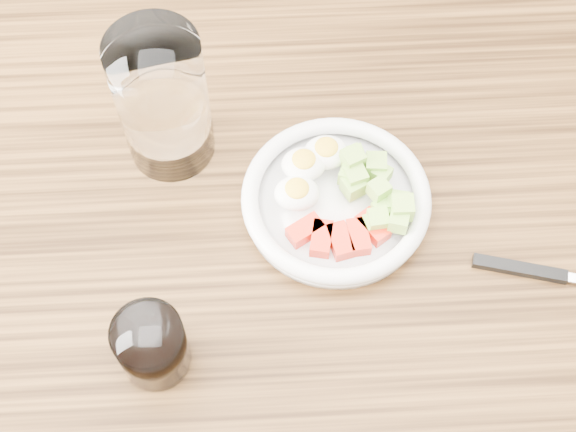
# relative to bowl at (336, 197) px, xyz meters

# --- Properties ---
(ground) EXTENTS (4.00, 4.00, 0.00)m
(ground) POSITION_rel_bowl_xyz_m (-0.04, -0.04, -0.79)
(ground) COLOR brown
(ground) RESTS_ON ground
(dining_table) EXTENTS (1.50, 0.90, 0.77)m
(dining_table) POSITION_rel_bowl_xyz_m (-0.04, -0.04, -0.12)
(dining_table) COLOR brown
(dining_table) RESTS_ON ground
(bowl) EXTENTS (0.19, 0.19, 0.05)m
(bowl) POSITION_rel_bowl_xyz_m (0.00, 0.00, 0.00)
(bowl) COLOR white
(bowl) RESTS_ON dining_table
(fork) EXTENTS (0.19, 0.06, 0.01)m
(fork) POSITION_rel_bowl_xyz_m (0.20, -0.09, -0.01)
(fork) COLOR black
(fork) RESTS_ON dining_table
(water_glass) EXTENTS (0.09, 0.09, 0.16)m
(water_glass) POSITION_rel_bowl_xyz_m (-0.17, 0.08, 0.06)
(water_glass) COLOR white
(water_glass) RESTS_ON dining_table
(coffee_glass) EXTENTS (0.06, 0.06, 0.07)m
(coffee_glass) POSITION_rel_bowl_xyz_m (-0.18, -0.15, 0.02)
(coffee_glass) COLOR white
(coffee_glass) RESTS_ON dining_table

